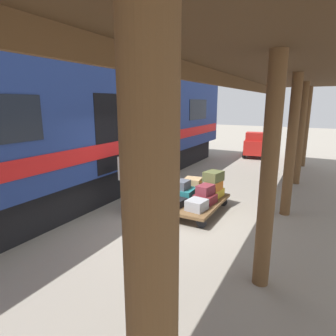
{
  "coord_description": "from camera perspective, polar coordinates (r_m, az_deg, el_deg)",
  "views": [
    {
      "loc": [
        -2.83,
        5.65,
        2.72
      ],
      "look_at": [
        0.4,
        -0.32,
        1.15
      ],
      "focal_mm": 30.11,
      "sensor_mm": 36.0,
      "label": 1
    }
  ],
  "objects": [
    {
      "name": "platform_canopy",
      "position": [
        5.71,
        22.95,
        17.5
      ],
      "size": [
        3.2,
        16.55,
        3.56
      ],
      "color": "brown",
      "rests_on": "ground_plane"
    },
    {
      "name": "suitcase_maroon_trunk",
      "position": [
        7.08,
        7.53,
        -6.16
      ],
      "size": [
        0.52,
        0.5,
        0.21
      ],
      "primitive_type": "cube",
      "rotation": [
        0.0,
        0.0,
        -0.11
      ],
      "color": "maroon",
      "rests_on": "luggage_cart"
    },
    {
      "name": "suitcase_navy_fabric",
      "position": [
        7.76,
        5.01,
        -4.26
      ],
      "size": [
        0.52,
        0.58,
        0.25
      ],
      "primitive_type": "cube",
      "rotation": [
        0.0,
        0.0,
        -0.04
      ],
      "color": "navy",
      "rests_on": "luggage_cart"
    },
    {
      "name": "porter_by_door",
      "position": [
        7.16,
        -8.27,
        -1.63
      ],
      "size": [
        0.69,
        0.46,
        1.7
      ],
      "color": "#332D28",
      "rests_on": "ground_plane"
    },
    {
      "name": "suitcase_yellow_case",
      "position": [
        7.57,
        9.01,
        -4.99
      ],
      "size": [
        0.49,
        0.64,
        0.2
      ],
      "primitive_type": "cube",
      "rotation": [
        0.0,
        0.0,
        -0.13
      ],
      "color": "gold",
      "rests_on": "luggage_cart"
    },
    {
      "name": "suitcase_orange_carryall",
      "position": [
        7.47,
        9.25,
        -3.51
      ],
      "size": [
        0.39,
        0.47,
        0.23
      ],
      "primitive_type": "cube",
      "rotation": [
        0.0,
        0.0,
        -0.12
      ],
      "color": "#CC6B23",
      "rests_on": "suitcase_yellow_case"
    },
    {
      "name": "ground_plane",
      "position": [
        6.88,
        1.72,
        -10.28
      ],
      "size": [
        60.0,
        60.0,
        0.0
      ],
      "primitive_type": "plane",
      "color": "gray"
    },
    {
      "name": "luggage_cart",
      "position": [
        7.23,
        5.36,
        -6.95
      ],
      "size": [
        1.28,
        1.97,
        0.3
      ],
      "color": "brown",
      "rests_on": "ground_plane"
    },
    {
      "name": "suitcase_tan_vintage",
      "position": [
        7.66,
        5.06,
        -2.77
      ],
      "size": [
        0.5,
        0.5,
        0.19
      ],
      "primitive_type": "cube",
      "rotation": [
        0.0,
        0.0,
        0.15
      ],
      "color": "tan",
      "rests_on": "suitcase_navy_fabric"
    },
    {
      "name": "suitcase_black_hardshell",
      "position": [
        6.84,
        1.35,
        -6.94
      ],
      "size": [
        0.5,
        0.52,
        0.17
      ],
      "primitive_type": "cube",
      "rotation": [
        0.0,
        0.0,
        -0.12
      ],
      "color": "black",
      "rests_on": "luggage_cart"
    },
    {
      "name": "suitcase_burgundy_valise",
      "position": [
        7.04,
        7.57,
        -4.37
      ],
      "size": [
        0.39,
        0.49,
        0.23
      ],
      "primitive_type": "cube",
      "rotation": [
        0.0,
        0.0,
        -0.18
      ],
      "color": "maroon",
      "rests_on": "suitcase_maroon_trunk"
    },
    {
      "name": "suitcase_slate_roller",
      "position": [
        7.19,
        2.91,
        -3.4
      ],
      "size": [
        0.32,
        0.41,
        0.22
      ],
      "primitive_type": "cube",
      "rotation": [
        0.0,
        0.0,
        -0.05
      ],
      "color": "#4C515B",
      "rests_on": "suitcase_teal_softside"
    },
    {
      "name": "train_car",
      "position": [
        8.44,
        -19.53,
        7.8
      ],
      "size": [
        3.03,
        16.68,
        4.0
      ],
      "color": "navy",
      "rests_on": "ground_plane"
    },
    {
      "name": "suitcase_olive_duffel",
      "position": [
        7.44,
        9.21,
        -1.65
      ],
      "size": [
        0.47,
        0.55,
        0.25
      ],
      "primitive_type": "cube",
      "rotation": [
        0.0,
        0.0,
        -0.2
      ],
      "color": "brown",
      "rests_on": "suitcase_orange_carryall"
    },
    {
      "name": "suitcase_gray_aluminum",
      "position": [
        6.6,
        5.84,
        -7.43
      ],
      "size": [
        0.46,
        0.49,
        0.24
      ],
      "primitive_type": "cube",
      "rotation": [
        0.0,
        0.0,
        -0.12
      ],
      "color": "#9EA0A5",
      "rests_on": "luggage_cart"
    },
    {
      "name": "baggage_tug",
      "position": [
        15.06,
        17.4,
        4.43
      ],
      "size": [
        1.3,
        1.82,
        1.3
      ],
      "color": "#B21E19",
      "rests_on": "ground_plane"
    },
    {
      "name": "suitcase_teal_softside",
      "position": [
        7.28,
        3.3,
        -5.25
      ],
      "size": [
        0.53,
        0.6,
        0.28
      ],
      "primitive_type": "cube",
      "rotation": [
        0.0,
        0.0,
        0.03
      ],
      "color": "#1E666B",
      "rests_on": "luggage_cart"
    },
    {
      "name": "porter_in_overalls",
      "position": [
        7.41,
        -1.92,
        -1.01
      ],
      "size": [
        0.7,
        0.48,
        1.7
      ],
      "color": "navy",
      "rests_on": "ground_plane"
    }
  ]
}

